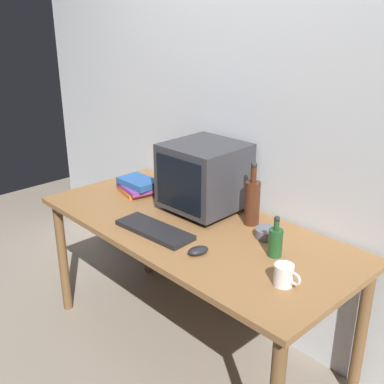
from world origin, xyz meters
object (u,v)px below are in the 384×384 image
(bottle_tall, at_px, (252,201))
(computer_mouse, at_px, (198,251))
(crt_monitor, at_px, (204,176))
(bottle_short, at_px, (275,241))
(book_stack, at_px, (137,186))
(mug, at_px, (284,275))
(cd_spindle, at_px, (268,233))
(keyboard, at_px, (154,230))

(bottle_tall, bearing_deg, computer_mouse, -84.22)
(crt_monitor, height_order, bottle_tall, crt_monitor)
(computer_mouse, height_order, bottle_short, bottle_short)
(crt_monitor, xyz_separation_m, book_stack, (-0.45, -0.11, -0.15))
(bottle_tall, height_order, book_stack, bottle_tall)
(mug, relative_size, cd_spindle, 1.00)
(mug, bearing_deg, computer_mouse, -169.82)
(bottle_tall, height_order, bottle_short, bottle_tall)
(bottle_tall, bearing_deg, mug, -37.09)
(keyboard, distance_m, bottle_tall, 0.51)
(crt_monitor, relative_size, book_stack, 1.52)
(keyboard, distance_m, cd_spindle, 0.55)
(bottle_tall, bearing_deg, crt_monitor, -170.40)
(book_stack, bearing_deg, bottle_tall, 12.47)
(bottle_short, bearing_deg, cd_spindle, 138.30)
(computer_mouse, height_order, cd_spindle, cd_spindle)
(book_stack, bearing_deg, keyboard, -28.37)
(computer_mouse, relative_size, cd_spindle, 0.83)
(crt_monitor, distance_m, book_stack, 0.48)
(bottle_tall, distance_m, mug, 0.58)
(book_stack, bearing_deg, mug, -8.60)
(crt_monitor, distance_m, cd_spindle, 0.48)
(cd_spindle, bearing_deg, mug, -43.04)
(crt_monitor, height_order, cd_spindle, crt_monitor)
(crt_monitor, relative_size, bottle_short, 2.07)
(crt_monitor, distance_m, computer_mouse, 0.53)
(bottle_short, bearing_deg, mug, -44.05)
(crt_monitor, bearing_deg, bottle_tall, 9.60)
(computer_mouse, height_order, mug, mug)
(crt_monitor, relative_size, cd_spindle, 3.33)
(computer_mouse, relative_size, mug, 0.83)
(keyboard, height_order, bottle_tall, bottle_tall)
(mug, bearing_deg, crt_monitor, 158.51)
(computer_mouse, distance_m, bottle_tall, 0.43)
(book_stack, relative_size, cd_spindle, 2.20)
(bottle_tall, bearing_deg, book_stack, -167.53)
(crt_monitor, height_order, book_stack, crt_monitor)
(book_stack, relative_size, mug, 2.20)
(cd_spindle, bearing_deg, crt_monitor, 178.63)
(keyboard, bearing_deg, book_stack, 147.36)
(mug, bearing_deg, book_stack, 171.40)
(cd_spindle, bearing_deg, bottle_tall, 158.29)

